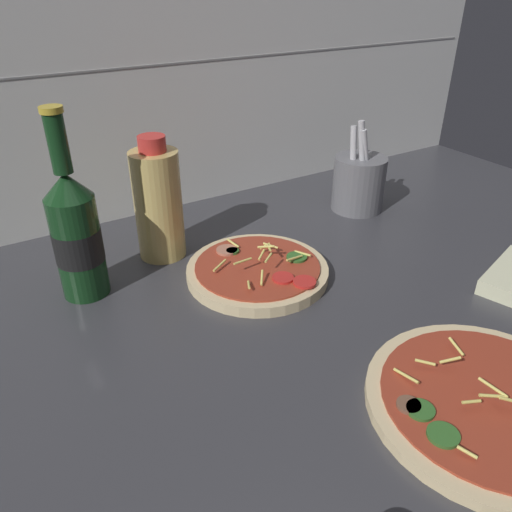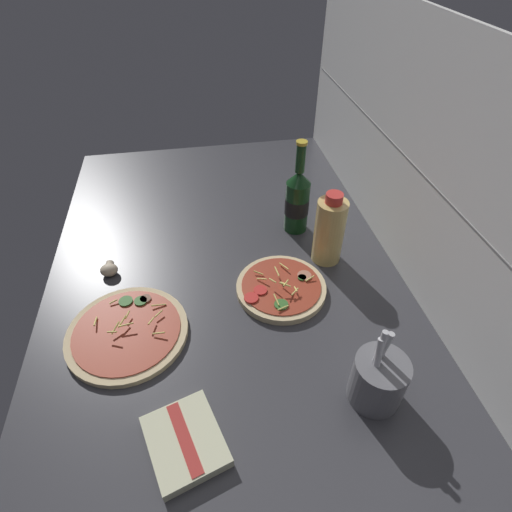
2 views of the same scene
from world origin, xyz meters
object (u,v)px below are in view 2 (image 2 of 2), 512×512
pizza_near (128,332)px  oil_bottle (329,230)px  dish_towel (185,441)px  pizza_far (281,288)px  utensil_crock (378,379)px  beer_bottle (297,200)px  mushroom_left (109,269)px

pizza_near → oil_bottle: oil_bottle is taller
dish_towel → oil_bottle: bearing=137.8°
pizza_far → utensil_crock: 33.01cm
pizza_near → dish_towel: (26.68, 11.69, 0.41)cm
beer_bottle → dish_towel: beer_bottle is taller
utensil_crock → oil_bottle: bearing=175.7°
pizza_near → utensil_crock: (23.43, 48.25, 4.81)cm
oil_bottle → beer_bottle: bearing=-161.0°
oil_bottle → mushroom_left: bearing=-93.7°
oil_bottle → dish_towel: (43.78, -39.63, -8.17)cm
pizza_near → dish_towel: 29.13cm
pizza_far → utensil_crock: utensil_crock is taller
oil_bottle → pizza_far: bearing=-55.8°
beer_bottle → pizza_near: bearing=-56.0°
beer_bottle → dish_towel: 68.15cm
pizza_far → beer_bottle: 27.48cm
beer_bottle → oil_bottle: size_ratio=1.35×
pizza_near → utensil_crock: 53.85cm
pizza_far → dish_towel: (33.84, -25.03, 0.19)cm
beer_bottle → oil_bottle: bearing=19.0°
pizza_near → beer_bottle: size_ratio=0.98×
pizza_far → mushroom_left: 44.60cm
mushroom_left → utensil_crock: utensil_crock is taller
utensil_crock → dish_towel: (3.25, -36.56, -4.40)cm
oil_bottle → dish_towel: oil_bottle is taller
utensil_crock → dish_towel: utensil_crock is taller
mushroom_left → dish_towel: size_ratio=0.26×
pizza_far → dish_towel: bearing=-36.5°
pizza_far → oil_bottle: 19.53cm
beer_bottle → mushroom_left: bearing=-78.6°
mushroom_left → utensil_crock: (44.19, 54.00, 4.07)cm
pizza_near → dish_towel: bearing=23.7°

